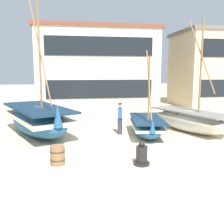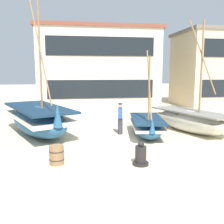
# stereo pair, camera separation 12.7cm
# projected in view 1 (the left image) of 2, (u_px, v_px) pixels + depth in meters

# --- Properties ---
(ground_plane) EXTENTS (120.00, 120.00, 0.00)m
(ground_plane) POSITION_uv_depth(u_px,v_px,m) (116.00, 146.00, 11.59)
(ground_plane) COLOR beige
(fishing_boat_near_left) EXTENTS (2.10, 3.95, 4.44)m
(fishing_boat_near_left) POSITION_uv_depth(u_px,v_px,m) (147.00, 126.00, 13.34)
(fishing_boat_near_left) COLOR #23517A
(fishing_boat_near_left) RESTS_ON ground
(fishing_boat_centre_large) EXTENTS (4.44, 6.25, 7.23)m
(fishing_boat_centre_large) POSITION_uv_depth(u_px,v_px,m) (38.00, 119.00, 13.49)
(fishing_boat_centre_large) COLOR #23517A
(fishing_boat_centre_large) RESTS_ON ground
(fishing_boat_far_right) EXTENTS (3.24, 5.14, 6.08)m
(fishing_boat_far_right) POSITION_uv_depth(u_px,v_px,m) (190.00, 120.00, 14.25)
(fishing_boat_far_right) COLOR silver
(fishing_boat_far_right) RESTS_ON ground
(fisherman_by_hull) EXTENTS (0.27, 0.39, 1.68)m
(fisherman_by_hull) POSITION_uv_depth(u_px,v_px,m) (120.00, 119.00, 13.62)
(fisherman_by_hull) COLOR #33333D
(fisherman_by_hull) RESTS_ON ground
(capstan_winch) EXTENTS (0.59, 0.59, 0.88)m
(capstan_winch) POSITION_uv_depth(u_px,v_px,m) (142.00, 155.00, 9.17)
(capstan_winch) COLOR black
(capstan_winch) RESTS_ON ground
(wooden_barrel) EXTENTS (0.56, 0.56, 0.70)m
(wooden_barrel) POSITION_uv_depth(u_px,v_px,m) (58.00, 155.00, 9.20)
(wooden_barrel) COLOR olive
(wooden_barrel) RESTS_ON ground
(harbor_building_main) EXTENTS (10.93, 6.72, 7.25)m
(harbor_building_main) POSITION_uv_depth(u_px,v_px,m) (96.00, 69.00, 24.05)
(harbor_building_main) COLOR beige
(harbor_building_main) RESTS_ON ground
(harbor_building_annex) EXTENTS (8.77, 6.28, 7.21)m
(harbor_building_annex) POSITION_uv_depth(u_px,v_px,m) (219.00, 69.00, 25.38)
(harbor_building_annex) COLOR beige
(harbor_building_annex) RESTS_ON ground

